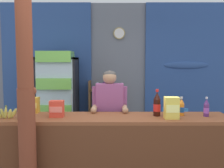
# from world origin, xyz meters

# --- Properties ---
(back_wall_curtained) EXTENTS (5.71, 0.22, 2.83)m
(back_wall_curtained) POSITION_xyz_m (-0.01, 2.67, 1.45)
(back_wall_curtained) COLOR slate
(back_wall_curtained) RESTS_ON ground
(stall_counter) EXTENTS (2.86, 0.59, 0.96)m
(stall_counter) POSITION_xyz_m (-0.07, 0.29, 0.59)
(stall_counter) COLOR brown
(stall_counter) RESTS_ON ground
(timber_post) EXTENTS (0.20, 0.18, 2.71)m
(timber_post) POSITION_xyz_m (-1.00, -0.01, 1.30)
(timber_post) COLOR brown
(timber_post) RESTS_ON ground
(drink_fridge) EXTENTS (0.75, 0.64, 1.82)m
(drink_fridge) POSITION_xyz_m (-1.14, 2.14, 1.00)
(drink_fridge) COLOR black
(drink_fridge) RESTS_ON ground
(bottle_shelf_rack) EXTENTS (0.48, 0.28, 1.25)m
(bottle_shelf_rack) POSITION_xyz_m (-0.32, 2.40, 0.65)
(bottle_shelf_rack) COLOR brown
(bottle_shelf_rack) RESTS_ON ground
(plastic_lawn_chair) EXTENTS (0.56, 0.56, 0.86)m
(plastic_lawn_chair) POSITION_xyz_m (1.01, 1.64, 0.49)
(plastic_lawn_chair) COLOR #3884D6
(plastic_lawn_chair) RESTS_ON ground
(shopkeeper) EXTENTS (0.50, 0.42, 1.51)m
(shopkeeper) POSITION_xyz_m (-0.13, 0.86, 0.95)
(shopkeeper) COLOR #28282D
(shopkeeper) RESTS_ON ground
(soda_bottle_cola) EXTENTS (0.09, 0.09, 0.33)m
(soda_bottle_cola) POSITION_xyz_m (0.47, 0.44, 1.10)
(soda_bottle_cola) COLOR black
(soda_bottle_cola) RESTS_ON stall_counter
(soda_bottle_grape_soda) EXTENTS (0.07, 0.07, 0.24)m
(soda_bottle_grape_soda) POSITION_xyz_m (1.07, 0.40, 1.06)
(soda_bottle_grape_soda) COLOR #56286B
(soda_bottle_grape_soda) RESTS_ON stall_counter
(soda_bottle_orange_soda) EXTENTS (0.07, 0.07, 0.24)m
(soda_bottle_orange_soda) POSITION_xyz_m (0.78, 0.47, 1.06)
(soda_bottle_orange_soda) COLOR orange
(soda_bottle_orange_soda) RESTS_ON stall_counter
(soda_bottle_lime_soda) EXTENTS (0.07, 0.07, 0.24)m
(soda_bottle_lime_soda) POSITION_xyz_m (-1.13, 0.31, 1.06)
(soda_bottle_lime_soda) COLOR #75C64C
(soda_bottle_lime_soda) RESTS_ON stall_counter
(snack_box_crackers) EXTENTS (0.17, 0.11, 0.20)m
(snack_box_crackers) POSITION_xyz_m (-0.77, 0.38, 1.06)
(snack_box_crackers) COLOR #E5422D
(snack_box_crackers) RESTS_ON stall_counter
(snack_box_instant_noodle) EXTENTS (0.17, 0.13, 0.26)m
(snack_box_instant_noodle) POSITION_xyz_m (0.61, 0.28, 1.09)
(snack_box_instant_noodle) COLOR #EAD14C
(snack_box_instant_noodle) RESTS_ON stall_counter
(snack_box_choco_powder) EXTENTS (0.18, 0.12, 0.20)m
(snack_box_choco_powder) POSITION_xyz_m (-1.15, 0.63, 1.06)
(snack_box_choco_powder) COLOR gold
(snack_box_choco_powder) RESTS_ON stall_counter
(banana_bunch) EXTENTS (0.27, 0.06, 0.16)m
(banana_bunch) POSITION_xyz_m (-1.35, 0.30, 1.02)
(banana_bunch) COLOR #CCC14C
(banana_bunch) RESTS_ON stall_counter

